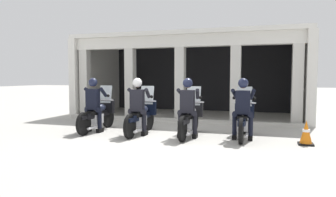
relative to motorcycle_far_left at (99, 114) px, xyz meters
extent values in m
plane|color=#A8A59E|center=(2.11, 2.79, -0.50)|extent=(80.00, 80.00, 0.00)
cube|color=black|center=(1.77, 6.61, 1.07)|extent=(9.07, 0.24, 3.15)
cube|color=silver|center=(1.77, 2.89, 2.43)|extent=(9.07, 0.36, 0.44)
cube|color=silver|center=(1.77, 4.67, 2.73)|extent=(9.07, 4.27, 0.16)
cube|color=silver|center=(-2.67, 4.67, 1.07)|extent=(0.30, 4.27, 3.15)
cube|color=silver|center=(6.20, 4.67, 1.07)|extent=(0.30, 4.27, 3.15)
cube|color=beige|center=(-2.27, 2.89, 0.85)|extent=(0.35, 0.36, 2.71)
cube|color=beige|center=(-0.25, 2.89, 0.85)|extent=(0.35, 0.36, 2.71)
cube|color=beige|center=(1.77, 2.89, 0.85)|extent=(0.35, 0.36, 2.71)
cube|color=beige|center=(3.79, 2.89, 0.85)|extent=(0.35, 0.36, 2.71)
cube|color=beige|center=(5.80, 2.89, 0.85)|extent=(0.35, 0.36, 2.71)
cube|color=#B7B5AD|center=(1.77, 2.39, -0.44)|extent=(8.67, 0.24, 0.12)
cylinder|color=black|center=(0.00, 0.58, -0.18)|extent=(0.09, 0.64, 0.64)
cylinder|color=black|center=(0.00, -0.82, -0.18)|extent=(0.09, 0.64, 0.64)
cube|color=black|center=(0.00, 0.58, 0.03)|extent=(0.14, 0.44, 0.08)
cube|color=silver|center=(0.00, -0.17, -0.13)|extent=(0.28, 0.44, 0.28)
cube|color=black|center=(0.00, -0.12, 0.00)|extent=(0.18, 1.24, 0.16)
ellipsoid|color=#1E2338|center=(0.00, 0.10, 0.18)|extent=(0.26, 0.48, 0.22)
cube|color=black|center=(0.00, -0.30, 0.07)|extent=(0.24, 0.52, 0.10)
cube|color=black|center=(0.00, -0.76, 0.00)|extent=(0.16, 0.48, 0.10)
cylinder|color=silver|center=(0.00, 0.52, 0.06)|extent=(0.05, 0.24, 0.53)
cube|color=black|center=(0.00, 0.46, 0.20)|extent=(0.52, 0.16, 0.44)
sphere|color=silver|center=(0.00, 0.56, 0.22)|extent=(0.18, 0.18, 0.18)
cube|color=silver|center=(0.00, 0.44, 0.57)|extent=(0.40, 0.14, 0.54)
cylinder|color=silver|center=(0.00, 0.36, 0.40)|extent=(0.62, 0.04, 0.04)
cylinder|color=silver|center=(0.12, -0.52, -0.32)|extent=(0.07, 0.55, 0.07)
cube|color=black|center=(0.00, -0.32, 0.47)|extent=(0.36, 0.22, 0.60)
cube|color=#14193F|center=(0.00, -0.20, 0.49)|extent=(0.05, 0.02, 0.32)
sphere|color=tan|center=(0.00, -0.30, 0.92)|extent=(0.21, 0.21, 0.21)
sphere|color=#191E38|center=(0.00, -0.30, 0.95)|extent=(0.26, 0.26, 0.26)
cylinder|color=black|center=(0.14, -0.30, 0.16)|extent=(0.26, 0.29, 0.17)
cylinder|color=black|center=(0.20, -0.30, -0.12)|extent=(0.12, 0.12, 0.53)
cube|color=black|center=(0.20, -0.29, -0.44)|extent=(0.11, 0.26, 0.12)
cylinder|color=black|center=(-0.14, -0.30, 0.16)|extent=(0.26, 0.29, 0.17)
cylinder|color=black|center=(-0.20, -0.30, -0.12)|extent=(0.12, 0.12, 0.53)
cube|color=black|center=(-0.20, -0.29, -0.44)|extent=(0.11, 0.26, 0.12)
cylinder|color=black|center=(0.22, -0.09, 0.66)|extent=(0.19, 0.48, 0.31)
sphere|color=black|center=(0.26, 0.12, 0.55)|extent=(0.09, 0.09, 0.09)
cylinder|color=black|center=(-0.22, -0.09, 0.66)|extent=(0.19, 0.48, 0.31)
sphere|color=black|center=(-0.26, 0.12, 0.55)|extent=(0.09, 0.09, 0.09)
cylinder|color=black|center=(1.41, 0.54, -0.18)|extent=(0.09, 0.64, 0.64)
cylinder|color=black|center=(1.41, -0.86, -0.18)|extent=(0.09, 0.64, 0.64)
cube|color=black|center=(1.41, 0.54, 0.03)|extent=(0.14, 0.44, 0.08)
cube|color=silver|center=(1.41, -0.21, -0.13)|extent=(0.28, 0.44, 0.28)
cube|color=black|center=(1.41, -0.16, 0.00)|extent=(0.18, 1.24, 0.16)
ellipsoid|color=#1E2338|center=(1.41, 0.06, 0.18)|extent=(0.26, 0.48, 0.22)
cube|color=black|center=(1.41, -0.34, 0.07)|extent=(0.24, 0.52, 0.10)
cube|color=black|center=(1.41, -0.80, 0.00)|extent=(0.16, 0.48, 0.10)
cylinder|color=silver|center=(1.41, 0.48, 0.06)|extent=(0.05, 0.24, 0.53)
cube|color=black|center=(1.41, 0.42, 0.20)|extent=(0.52, 0.16, 0.44)
sphere|color=silver|center=(1.41, 0.52, 0.22)|extent=(0.18, 0.18, 0.18)
cube|color=silver|center=(1.41, 0.40, 0.57)|extent=(0.40, 0.14, 0.54)
cylinder|color=silver|center=(1.41, 0.32, 0.40)|extent=(0.62, 0.04, 0.04)
cylinder|color=silver|center=(1.53, -0.56, -0.32)|extent=(0.07, 0.55, 0.07)
cube|color=black|center=(1.41, -0.36, 0.47)|extent=(0.36, 0.22, 0.60)
cube|color=black|center=(1.41, -0.24, 0.49)|extent=(0.05, 0.02, 0.32)
sphere|color=#936B51|center=(1.41, -0.34, 0.92)|extent=(0.21, 0.21, 0.21)
sphere|color=silver|center=(1.41, -0.34, 0.95)|extent=(0.26, 0.26, 0.26)
cylinder|color=black|center=(1.55, -0.34, 0.16)|extent=(0.26, 0.29, 0.17)
cylinder|color=black|center=(1.61, -0.34, -0.12)|extent=(0.12, 0.12, 0.53)
cube|color=black|center=(1.61, -0.33, -0.44)|extent=(0.11, 0.26, 0.12)
cylinder|color=black|center=(1.27, -0.34, 0.16)|extent=(0.26, 0.29, 0.17)
cylinder|color=black|center=(1.21, -0.34, -0.12)|extent=(0.12, 0.12, 0.53)
cube|color=black|center=(1.21, -0.33, -0.44)|extent=(0.11, 0.26, 0.12)
cylinder|color=black|center=(1.63, -0.13, 0.66)|extent=(0.19, 0.48, 0.31)
sphere|color=black|center=(1.67, 0.08, 0.55)|extent=(0.09, 0.09, 0.09)
cylinder|color=black|center=(1.19, -0.13, 0.66)|extent=(0.19, 0.48, 0.31)
sphere|color=black|center=(1.15, 0.08, 0.55)|extent=(0.09, 0.09, 0.09)
cylinder|color=black|center=(2.82, 0.58, -0.18)|extent=(0.09, 0.64, 0.64)
cylinder|color=black|center=(2.82, -0.82, -0.18)|extent=(0.09, 0.64, 0.64)
cube|color=black|center=(2.82, 0.58, 0.03)|extent=(0.14, 0.44, 0.08)
cube|color=silver|center=(2.82, -0.17, -0.13)|extent=(0.28, 0.44, 0.28)
cube|color=black|center=(2.82, -0.12, 0.00)|extent=(0.18, 1.24, 0.16)
ellipsoid|color=#B2B2B7|center=(2.82, 0.10, 0.18)|extent=(0.26, 0.48, 0.22)
cube|color=black|center=(2.82, -0.30, 0.07)|extent=(0.24, 0.52, 0.10)
cube|color=black|center=(2.82, -0.76, 0.00)|extent=(0.16, 0.48, 0.10)
cylinder|color=silver|center=(2.82, 0.52, 0.06)|extent=(0.05, 0.24, 0.53)
cube|color=black|center=(2.82, 0.46, 0.20)|extent=(0.52, 0.16, 0.44)
sphere|color=silver|center=(2.82, 0.56, 0.22)|extent=(0.18, 0.18, 0.18)
cube|color=silver|center=(2.82, 0.44, 0.57)|extent=(0.40, 0.14, 0.54)
cylinder|color=silver|center=(2.82, 0.36, 0.40)|extent=(0.62, 0.04, 0.04)
cylinder|color=silver|center=(2.94, -0.52, -0.32)|extent=(0.07, 0.55, 0.07)
cube|color=black|center=(2.82, -0.32, 0.47)|extent=(0.36, 0.22, 0.60)
cube|color=#591414|center=(2.82, -0.20, 0.49)|extent=(0.05, 0.02, 0.32)
sphere|color=tan|center=(2.82, -0.30, 0.92)|extent=(0.21, 0.21, 0.21)
sphere|color=#191E38|center=(2.82, -0.30, 0.95)|extent=(0.26, 0.26, 0.26)
cylinder|color=black|center=(2.96, -0.30, 0.16)|extent=(0.26, 0.29, 0.17)
cylinder|color=black|center=(3.02, -0.30, -0.12)|extent=(0.12, 0.12, 0.53)
cube|color=black|center=(3.02, -0.29, -0.44)|extent=(0.11, 0.26, 0.12)
cylinder|color=black|center=(2.68, -0.30, 0.16)|extent=(0.26, 0.29, 0.17)
cylinder|color=black|center=(2.62, -0.30, -0.12)|extent=(0.12, 0.12, 0.53)
cube|color=black|center=(2.62, -0.29, -0.44)|extent=(0.11, 0.26, 0.12)
cylinder|color=black|center=(3.04, -0.09, 0.66)|extent=(0.19, 0.48, 0.31)
sphere|color=black|center=(3.08, 0.12, 0.55)|extent=(0.09, 0.09, 0.09)
cylinder|color=black|center=(2.60, -0.09, 0.66)|extent=(0.19, 0.48, 0.31)
sphere|color=black|center=(2.56, 0.12, 0.55)|extent=(0.09, 0.09, 0.09)
cylinder|color=black|center=(4.23, 0.74, -0.18)|extent=(0.09, 0.64, 0.64)
cylinder|color=black|center=(4.23, -0.66, -0.18)|extent=(0.09, 0.64, 0.64)
cube|color=black|center=(4.23, 0.74, 0.03)|extent=(0.14, 0.44, 0.08)
cube|color=silver|center=(4.23, -0.01, -0.13)|extent=(0.28, 0.44, 0.28)
cube|color=black|center=(4.23, 0.04, 0.00)|extent=(0.18, 1.24, 0.16)
ellipsoid|color=#1E2338|center=(4.23, 0.26, 0.18)|extent=(0.26, 0.48, 0.22)
cube|color=black|center=(4.23, -0.14, 0.07)|extent=(0.24, 0.52, 0.10)
cube|color=black|center=(4.23, -0.60, 0.00)|extent=(0.16, 0.48, 0.10)
cylinder|color=silver|center=(4.23, 0.68, 0.06)|extent=(0.05, 0.24, 0.53)
cube|color=black|center=(4.23, 0.62, 0.20)|extent=(0.52, 0.16, 0.44)
sphere|color=silver|center=(4.23, 0.72, 0.22)|extent=(0.18, 0.18, 0.18)
cube|color=silver|center=(4.23, 0.60, 0.57)|extent=(0.40, 0.14, 0.54)
cylinder|color=silver|center=(4.23, 0.52, 0.40)|extent=(0.62, 0.04, 0.04)
cylinder|color=silver|center=(4.35, -0.36, -0.32)|extent=(0.07, 0.55, 0.07)
cube|color=black|center=(4.23, -0.16, 0.47)|extent=(0.36, 0.22, 0.60)
cube|color=#591414|center=(4.23, -0.04, 0.49)|extent=(0.05, 0.02, 0.32)
sphere|color=tan|center=(4.23, -0.14, 0.92)|extent=(0.21, 0.21, 0.21)
sphere|color=#191E38|center=(4.23, -0.14, 0.95)|extent=(0.26, 0.26, 0.26)
cylinder|color=black|center=(4.37, -0.14, 0.16)|extent=(0.26, 0.29, 0.17)
cylinder|color=black|center=(4.43, -0.14, -0.12)|extent=(0.12, 0.12, 0.53)
cube|color=black|center=(4.43, -0.13, -0.44)|extent=(0.11, 0.26, 0.12)
cylinder|color=black|center=(4.09, -0.14, 0.16)|extent=(0.26, 0.29, 0.17)
cylinder|color=black|center=(4.03, -0.14, -0.12)|extent=(0.12, 0.12, 0.53)
cube|color=black|center=(4.03, -0.13, -0.44)|extent=(0.11, 0.26, 0.12)
cylinder|color=black|center=(4.45, 0.07, 0.66)|extent=(0.19, 0.48, 0.31)
sphere|color=black|center=(4.49, 0.28, 0.55)|extent=(0.09, 0.09, 0.09)
cylinder|color=black|center=(4.01, 0.07, 0.66)|extent=(0.19, 0.48, 0.31)
sphere|color=black|center=(3.97, 0.28, 0.55)|extent=(0.09, 0.09, 0.09)
cube|color=black|center=(5.71, -0.28, -0.48)|extent=(0.34, 0.34, 0.04)
cone|color=orange|center=(5.71, -0.28, -0.19)|extent=(0.28, 0.28, 0.55)
cylinder|color=white|center=(5.71, -0.28, -0.16)|extent=(0.17, 0.17, 0.06)
camera|label=1|loc=(4.72, -8.15, 1.11)|focal=32.83mm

